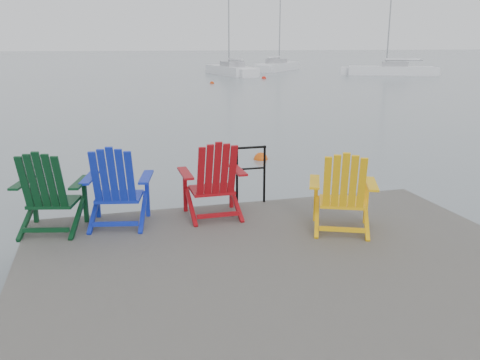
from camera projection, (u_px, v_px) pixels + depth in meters
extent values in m
plane|color=slate|center=(291.00, 311.00, 5.71)|extent=(400.00, 400.00, 0.00)
cube|color=#292725|center=(292.00, 278.00, 5.61)|extent=(6.00, 5.00, 0.20)
cylinder|color=black|center=(55.00, 279.00, 7.15)|extent=(0.26, 0.26, 1.20)
cylinder|color=black|center=(239.00, 258.00, 7.84)|extent=(0.26, 0.26, 1.20)
cylinder|color=black|center=(394.00, 241.00, 8.53)|extent=(0.26, 0.26, 1.20)
cylinder|color=black|center=(237.00, 176.00, 7.75)|extent=(0.04, 0.04, 0.90)
cylinder|color=black|center=(264.00, 174.00, 7.87)|extent=(0.04, 0.04, 0.90)
cylinder|color=black|center=(251.00, 148.00, 7.70)|extent=(0.48, 0.04, 0.04)
cylinder|color=black|center=(251.00, 169.00, 7.78)|extent=(0.44, 0.03, 0.03)
cube|color=black|center=(54.00, 202.00, 6.78)|extent=(0.70, 0.65, 0.04)
cube|color=black|center=(34.00, 201.00, 6.99)|extent=(0.07, 0.07, 0.62)
cube|color=black|center=(85.00, 200.00, 7.01)|extent=(0.07, 0.07, 0.62)
cube|color=black|center=(23.00, 183.00, 6.68)|extent=(0.29, 0.69, 0.03)
cube|color=black|center=(80.00, 182.00, 6.69)|extent=(0.29, 0.69, 0.03)
cube|color=black|center=(42.00, 182.00, 6.34)|extent=(0.60, 0.41, 0.76)
cube|color=#1025AF|center=(120.00, 197.00, 7.00)|extent=(0.69, 0.64, 0.04)
cube|color=#1025AF|center=(97.00, 196.00, 7.20)|extent=(0.07, 0.07, 0.63)
cube|color=#1025AF|center=(147.00, 195.00, 7.24)|extent=(0.07, 0.07, 0.63)
cube|color=#1025AF|center=(90.00, 178.00, 6.88)|extent=(0.27, 0.70, 0.03)
cube|color=#1025AF|center=(146.00, 177.00, 6.92)|extent=(0.27, 0.70, 0.03)
cube|color=#1025AF|center=(113.00, 177.00, 6.55)|extent=(0.60, 0.40, 0.77)
cube|color=maroon|center=(212.00, 190.00, 7.33)|extent=(0.59, 0.53, 0.04)
cube|color=maroon|center=(185.00, 191.00, 7.46)|extent=(0.05, 0.05, 0.63)
cube|color=maroon|center=(231.00, 187.00, 7.64)|extent=(0.05, 0.05, 0.63)
cube|color=maroon|center=(185.00, 173.00, 7.14)|extent=(0.13, 0.68, 0.03)
cube|color=maroon|center=(237.00, 170.00, 7.33)|extent=(0.13, 0.68, 0.03)
cube|color=maroon|center=(217.00, 171.00, 6.89)|extent=(0.55, 0.29, 0.76)
cube|color=#FDB70E|center=(342.00, 202.00, 6.79)|extent=(0.74, 0.70, 0.04)
cube|color=#FDB70E|center=(316.00, 200.00, 7.06)|extent=(0.07, 0.07, 0.61)
cube|color=#FDB70E|center=(366.00, 202.00, 6.96)|extent=(0.07, 0.07, 0.61)
cube|color=#FDB70E|center=(315.00, 182.00, 6.75)|extent=(0.39, 0.66, 0.03)
cube|color=#FDB70E|center=(372.00, 184.00, 6.65)|extent=(0.39, 0.66, 0.03)
cube|color=#FDB70E|center=(344.00, 183.00, 6.36)|extent=(0.60, 0.47, 0.75)
cube|color=white|center=(231.00, 72.00, 48.28)|extent=(3.19, 8.81, 1.10)
cube|color=#9E9EA3|center=(232.00, 65.00, 47.72)|extent=(1.85, 2.74, 0.55)
cylinder|color=gray|center=(229.00, 7.00, 47.12)|extent=(0.12, 0.12, 10.76)
cube|color=white|center=(278.00, 68.00, 56.06)|extent=(7.41, 8.50, 1.10)
cube|color=#9E9EA3|center=(277.00, 62.00, 55.48)|extent=(2.96, 3.13, 0.55)
cylinder|color=gray|center=(280.00, 9.00, 54.85)|extent=(0.12, 0.12, 11.24)
cube|color=white|center=(390.00, 72.00, 47.68)|extent=(7.70, 5.26, 1.10)
cube|color=#9E9EA3|center=(395.00, 65.00, 47.42)|extent=(2.67, 2.28, 0.55)
cylinder|color=gray|center=(390.00, 13.00, 46.36)|extent=(0.12, 0.12, 9.54)
sphere|color=#D34E0C|center=(261.00, 159.00, 13.13)|extent=(0.36, 0.36, 0.36)
sphere|color=#C7380B|center=(212.00, 83.00, 37.74)|extent=(0.33, 0.33, 0.33)
sphere|color=red|center=(264.00, 78.00, 43.01)|extent=(0.40, 0.40, 0.40)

